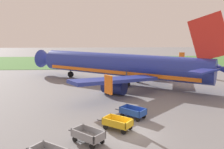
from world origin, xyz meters
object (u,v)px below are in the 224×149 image
at_px(baggage_cart_second_in_row, 88,136).
at_px(baggage_cart_third_in_row, 118,123).
at_px(airplane, 125,66).
at_px(baggage_cart_fourth_in_row, 133,112).

xyz_separation_m(baggage_cart_second_in_row, baggage_cart_third_in_row, (2.52, 2.39, 0.00)).
bearing_deg(airplane, baggage_cart_third_in_row, -98.06).
xyz_separation_m(airplane, baggage_cart_fourth_in_row, (-0.86, -15.82, -2.45)).
bearing_deg(baggage_cart_third_in_row, airplane, 81.94).
relative_size(airplane, baggage_cart_third_in_row, 10.15).
height_order(baggage_cart_second_in_row, baggage_cart_fourth_in_row, same).
bearing_deg(baggage_cart_fourth_in_row, baggage_cart_second_in_row, -129.35).
distance_m(baggage_cart_third_in_row, baggage_cart_fourth_in_row, 3.35).
height_order(baggage_cart_third_in_row, baggage_cart_fourth_in_row, same).
xyz_separation_m(airplane, baggage_cart_third_in_row, (-2.64, -18.66, -2.45)).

